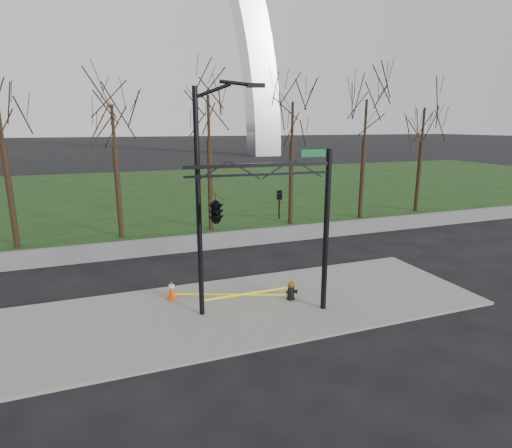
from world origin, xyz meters
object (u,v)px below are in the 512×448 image
object	(u,v)px
traffic_cone	(172,290)
street_light	(205,188)
fire_hydrant	(291,291)
traffic_signal_mast	(238,207)

from	to	relation	value
traffic_cone	street_light	bearing A→B (deg)	-60.03
street_light	fire_hydrant	bearing A→B (deg)	8.36
fire_hydrant	traffic_cone	distance (m)	4.71
fire_hydrant	traffic_signal_mast	xyz separation A→B (m)	(-2.44, -0.95, 3.69)
traffic_cone	traffic_signal_mast	world-z (taller)	traffic_signal_mast
fire_hydrant	street_light	world-z (taller)	street_light
street_light	traffic_signal_mast	world-z (taller)	street_light
fire_hydrant	street_light	size ratio (longest dim) A/B	0.10
street_light	traffic_signal_mast	bearing A→B (deg)	-37.33
traffic_cone	traffic_signal_mast	xyz separation A→B (m)	(1.94, -2.68, 3.68)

